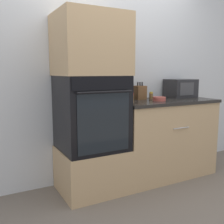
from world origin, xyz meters
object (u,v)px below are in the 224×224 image
wall_oven (91,113)px  microwave (180,88)px  knife_block (140,92)px  bowl (159,99)px  condiment_jar_near (132,98)px  condiment_jar_mid (151,96)px

wall_oven → microwave: size_ratio=2.08×
knife_block → microwave: bearing=-2.9°
microwave → bowl: bearing=-157.8°
microwave → bowl: microwave is taller
knife_block → condiment_jar_near: size_ratio=1.89×
microwave → condiment_jar_near: 0.91m
knife_block → condiment_jar_mid: 0.15m
bowl → wall_oven: bearing=175.3°
condiment_jar_near → bowl: bearing=0.9°
bowl → condiment_jar_near: 0.38m
wall_oven → knife_block: bearing=13.5°
bowl → knife_block: bearing=114.3°
bowl → condiment_jar_near: condiment_jar_near is taller
microwave → condiment_jar_near: microwave is taller
bowl → condiment_jar_near: bearing=-179.1°
wall_oven → bowl: bearing=-4.7°
wall_oven → condiment_jar_near: size_ratio=6.87×
microwave → knife_block: size_ratio=1.75×
microwave → condiment_jar_near: (-0.88, -0.21, -0.06)m
condiment_jar_near → condiment_jar_mid: (0.40, 0.21, -0.01)m
wall_oven → knife_block: wall_oven is taller
wall_oven → microwave: wall_oven is taller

